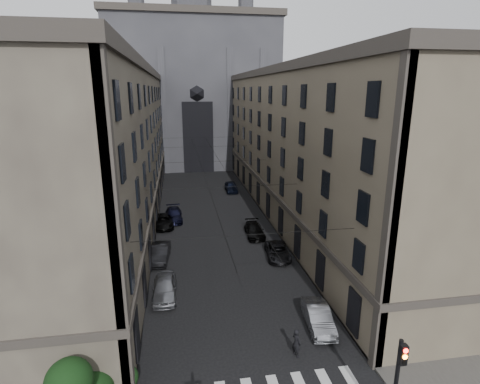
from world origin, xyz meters
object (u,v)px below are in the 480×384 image
traffic_light_right (398,377)px  car_right_midfar (255,230)px  car_left_midnear (160,253)px  car_right_midnear (278,251)px  car_left_far (174,215)px  pedestrian (296,343)px  gothic_tower (194,82)px  car_right_near (318,317)px  car_right_far (231,187)px  car_left_midfar (163,221)px  car_left_near (165,288)px

traffic_light_right → car_right_midfar: bearing=93.1°
car_left_midnear → car_right_midnear: 11.58m
car_left_midnear → car_left_far: bearing=88.8°
car_right_midfar → pedestrian: (-1.46, -20.02, 0.24)m
gothic_tower → car_right_midfar: (4.20, -46.94, -17.11)m
car_left_far → car_right_midnear: car_left_far is taller
car_left_far → car_right_midnear: 16.49m
car_right_midfar → pedestrian: pedestrian is taller
car_left_midnear → car_right_near: (11.37, -12.64, -0.04)m
gothic_tower → car_left_midnear: gothic_tower is taller
car_right_far → car_left_midfar: bearing=-124.5°
car_left_midnear → gothic_tower: bearing=88.1°
car_left_near → car_right_midfar: (9.76, 11.61, -0.12)m
car_left_near → car_left_midnear: (-0.64, 6.84, -0.03)m
car_right_midfar → pedestrian: size_ratio=2.55×
gothic_tower → car_right_near: gothic_tower is taller
car_left_near → car_right_near: size_ratio=1.05×
car_left_midfar → pedestrian: pedestrian is taller
car_left_midfar → car_right_near: car_right_near is taller
car_left_midfar → car_right_near: (11.37, -22.21, 0.04)m
traffic_light_right → gothic_tower: bearing=94.4°
car_left_midnear → car_right_near: car_left_midnear is taller
car_left_midfar → car_right_near: bearing=-67.1°
car_left_midnear → pedestrian: bearing=-54.7°
gothic_tower → car_left_midnear: (-6.20, -51.71, -17.01)m
car_right_far → car_right_midfar: bearing=-89.7°
gothic_tower → car_left_midfar: bearing=-98.4°
car_left_far → car_right_midfar: car_left_far is taller
car_left_near → pedestrian: 11.81m
car_right_near → car_left_midfar: bearing=123.3°
car_left_far → pedestrian: 28.02m
gothic_tower → car_left_midfar: gothic_tower is taller
car_right_midnear → car_right_far: bearing=98.3°
car_right_near → car_right_midfar: size_ratio=0.96×
pedestrian → car_right_midnear: bearing=-33.9°
gothic_tower → traffic_light_right: (5.60, -73.04, -14.51)m
traffic_light_right → pedestrian: 7.12m
car_left_near → car_left_far: car_left_near is taller
pedestrian → car_left_near: bearing=21.1°
traffic_light_right → car_right_midfar: 26.27m
car_left_midfar → car_left_far: (1.26, 2.12, 0.03)m
car_left_near → car_right_far: car_left_near is taller
traffic_light_right → car_left_far: size_ratio=1.02×
car_right_midnear → car_right_far: 25.79m
car_left_far → gothic_tower: bearing=80.6°
car_left_far → pedestrian: size_ratio=2.75×
gothic_tower → car_left_near: size_ratio=12.18×
car_left_far → car_left_near: bearing=-94.3°
traffic_light_right → pedestrian: size_ratio=2.80×
car_left_midfar → car_left_far: size_ratio=1.00×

